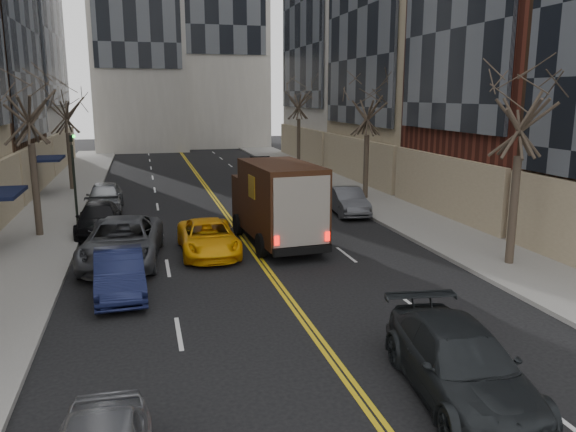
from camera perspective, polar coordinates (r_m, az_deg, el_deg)
name	(u,v)px	position (r m, az deg, el deg)	size (l,w,h in m)	color
sidewalk_left	(57,207)	(34.20, -22.42, 0.86)	(4.00, 66.00, 0.15)	slate
sidewalk_right	(356,193)	(36.34, 6.93, 2.32)	(4.00, 66.00, 0.15)	slate
tree_lf_mid	(26,87)	(26.70, -25.09, 11.83)	(3.20, 3.20, 8.91)	#382D23
tree_lf_far	(65,99)	(39.56, -21.70, 11.02)	(3.20, 3.20, 8.12)	#382D23
tree_rt_near	(524,89)	(21.64, 22.84, 11.81)	(3.20, 3.20, 8.71)	#382D23
tree_rt_mid	(368,96)	(33.89, 8.13, 11.93)	(3.20, 3.20, 8.32)	#382D23
tree_rt_far	(299,89)	(48.09, 1.11, 12.77)	(3.20, 3.20, 9.11)	#382D23
traffic_signal	(74,169)	(28.68, -20.96, 4.52)	(0.29, 0.26, 4.70)	black
ups_truck	(277,203)	(23.65, -1.14, 1.30)	(3.01, 6.61, 3.53)	black
observer_sedan	(460,363)	(12.66, 17.09, -14.13)	(2.73, 5.38, 1.50)	black
taxi	(208,238)	(22.68, -8.10, -2.19)	(2.20, 4.77, 1.33)	#F1A60A
pedestrian	(273,220)	(24.22, -1.54, -0.44)	(0.69, 0.46, 1.90)	black
parked_lf_b	(119,273)	(18.70, -16.76, -5.57)	(1.50, 4.30, 1.42)	#111636
parked_lf_c	(122,241)	(22.14, -16.49, -2.49)	(2.74, 5.95, 1.65)	#46484D
parked_lf_d	(99,219)	(27.24, -18.67, -0.26)	(1.90, 4.68, 1.36)	black
parked_lf_e	(105,197)	(32.48, -18.10, 1.89)	(1.84, 4.57, 1.56)	#929599
parked_rt_a	(347,201)	(30.15, 6.05, 1.53)	(1.50, 4.30, 1.42)	#45474C
parked_rt_b	(302,179)	(37.44, 1.45, 3.77)	(2.55, 5.52, 1.53)	#ABAEB2
parked_rt_c	(265,167)	(44.24, -2.36, 4.96)	(1.93, 4.74, 1.38)	black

